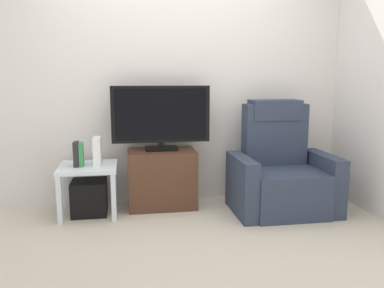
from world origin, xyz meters
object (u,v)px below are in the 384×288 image
at_px(tv_stand, 162,178).
at_px(book_leftmost, 76,154).
at_px(television, 161,116).
at_px(game_console, 97,151).
at_px(side_table, 88,173).
at_px(book_middle, 81,154).
at_px(recliner_armchair, 281,173).
at_px(subwoofer_box, 89,197).

distance_m(tv_stand, book_leftmost, 0.88).
xyz_separation_m(television, game_console, (-0.62, -0.12, -0.31)).
xyz_separation_m(side_table, book_middle, (-0.05, -0.02, 0.19)).
distance_m(television, side_table, 0.89).
xyz_separation_m(recliner_armchair, book_middle, (-1.92, 0.15, 0.22)).
bearing_deg(television, tv_stand, -90.00).
distance_m(tv_stand, recliner_armchair, 1.19).
xyz_separation_m(tv_stand, side_table, (-0.71, -0.11, 0.11)).
relative_size(recliner_armchair, side_table, 2.00).
bearing_deg(recliner_armchair, tv_stand, 168.10).
height_order(side_table, book_middle, book_middle).
relative_size(recliner_armchair, book_middle, 4.79).
bearing_deg(subwoofer_box, game_console, 6.34).
relative_size(recliner_armchair, game_console, 4.06).
relative_size(side_table, game_console, 2.03).
bearing_deg(recliner_armchair, television, 167.22).
relative_size(tv_stand, television, 0.69).
relative_size(television, recliner_armchair, 0.90).
xyz_separation_m(book_leftmost, game_console, (0.19, 0.03, 0.02)).
bearing_deg(book_middle, game_console, 11.69).
xyz_separation_m(recliner_armchair, book_leftmost, (-1.96, 0.15, 0.22)).
relative_size(television, book_leftmost, 4.18).
bearing_deg(book_leftmost, side_table, 11.31).
bearing_deg(side_table, television, 10.12).
bearing_deg(television, game_console, -169.34).
bearing_deg(recliner_armchair, side_table, 176.46).
distance_m(subwoofer_box, game_console, 0.46).
distance_m(recliner_armchair, game_console, 1.80).
bearing_deg(side_table, book_leftmost, -168.69).
xyz_separation_m(television, side_table, (-0.71, -0.13, -0.52)).
height_order(recliner_armchair, side_table, recliner_armchair).
bearing_deg(game_console, book_leftmost, -171.03).
distance_m(book_middle, game_console, 0.15).
height_order(side_table, game_console, game_console).
distance_m(recliner_armchair, side_table, 1.87).
xyz_separation_m(recliner_armchair, side_table, (-1.86, 0.17, 0.03)).
bearing_deg(book_middle, television, 10.85).
bearing_deg(book_middle, tv_stand, 9.48).
xyz_separation_m(subwoofer_box, book_leftmost, (-0.10, -0.02, 0.43)).
height_order(television, recliner_armchair, television).
bearing_deg(game_console, book_middle, -168.31).
distance_m(television, game_console, 0.70).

